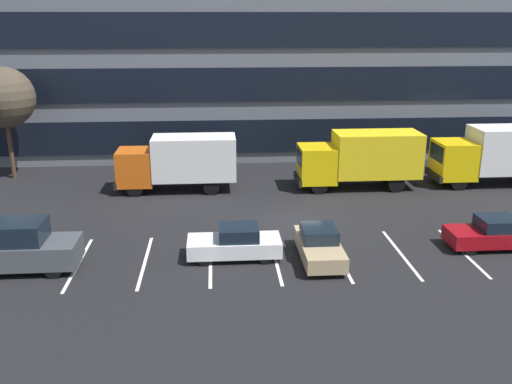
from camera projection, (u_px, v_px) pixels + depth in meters
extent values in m
plane|color=black|center=(293.00, 222.00, 28.36)|extent=(120.00, 120.00, 0.00)
cube|color=slate|center=(263.00, 55.00, 43.32)|extent=(41.98, 11.49, 14.40)
cube|color=black|center=(270.00, 136.00, 39.36)|extent=(40.30, 0.16, 2.30)
cube|color=black|center=(271.00, 84.00, 38.29)|extent=(40.30, 0.16, 2.30)
cube|color=black|center=(271.00, 30.00, 37.21)|extent=(40.30, 0.16, 2.30)
cube|color=silver|center=(78.00, 264.00, 23.55)|extent=(0.14, 5.40, 0.01)
cube|color=silver|center=(145.00, 262.00, 23.75)|extent=(0.14, 5.40, 0.01)
cube|color=silver|center=(211.00, 260.00, 23.94)|extent=(0.14, 5.40, 0.01)
cube|color=silver|center=(275.00, 258.00, 24.14)|extent=(0.14, 5.40, 0.01)
cube|color=silver|center=(339.00, 256.00, 24.34)|extent=(0.14, 5.40, 0.01)
cube|color=silver|center=(401.00, 254.00, 24.53)|extent=(0.14, 5.40, 0.01)
cube|color=silver|center=(462.00, 252.00, 24.73)|extent=(0.14, 5.40, 0.01)
cube|color=yellow|center=(454.00, 159.00, 34.18)|extent=(2.26, 2.46, 2.26)
cube|color=black|center=(437.00, 153.00, 33.96)|extent=(0.06, 2.07, 0.99)
cube|color=black|center=(434.00, 175.00, 34.39)|extent=(0.21, 2.46, 0.41)
cylinder|color=black|center=(459.00, 182.00, 33.51)|extent=(1.03, 0.31, 1.03)
cylinder|color=black|center=(445.00, 172.00, 35.52)|extent=(1.03, 0.31, 1.03)
cube|color=#D85914|center=(136.00, 167.00, 32.94)|extent=(2.07, 2.26, 2.07)
cube|color=black|center=(118.00, 161.00, 32.74)|extent=(0.06, 1.90, 0.91)
cube|color=white|center=(194.00, 158.00, 33.03)|extent=(4.90, 2.36, 2.54)
cube|color=black|center=(118.00, 182.00, 33.13)|extent=(0.19, 2.26, 0.38)
cylinder|color=black|center=(135.00, 189.00, 32.33)|extent=(0.94, 0.28, 0.94)
cylinder|color=black|center=(139.00, 179.00, 34.17)|extent=(0.94, 0.28, 0.94)
cylinder|color=black|center=(211.00, 187.00, 32.64)|extent=(0.94, 0.28, 0.94)
cylinder|color=black|center=(212.00, 178.00, 34.48)|extent=(0.94, 0.28, 0.94)
cube|color=yellow|center=(317.00, 164.00, 33.43)|extent=(2.16, 2.36, 2.16)
cube|color=black|center=(300.00, 157.00, 33.23)|extent=(0.06, 1.98, 0.95)
cube|color=yellow|center=(377.00, 154.00, 33.52)|extent=(5.10, 2.45, 2.65)
cube|color=black|center=(298.00, 179.00, 33.63)|extent=(0.20, 2.36, 0.39)
cylinder|color=black|center=(319.00, 186.00, 32.79)|extent=(0.98, 0.29, 0.98)
cylinder|color=black|center=(313.00, 176.00, 34.72)|extent=(0.98, 0.29, 0.98)
cylinder|color=black|center=(396.00, 184.00, 33.12)|extent=(0.98, 0.29, 0.98)
cylinder|color=black|center=(386.00, 175.00, 35.04)|extent=(0.98, 0.29, 0.98)
cube|color=#474C51|center=(21.00, 252.00, 22.78)|extent=(4.69, 1.99, 0.97)
cube|color=black|center=(12.00, 232.00, 22.49)|extent=(2.58, 1.75, 0.87)
cylinder|color=black|center=(65.00, 252.00, 23.84)|extent=(0.69, 0.22, 0.69)
cylinder|color=black|center=(53.00, 270.00, 22.18)|extent=(0.69, 0.22, 0.69)
cube|color=maroon|center=(492.00, 236.00, 25.07)|extent=(4.01, 1.68, 0.65)
cube|color=black|center=(498.00, 223.00, 24.90)|extent=(1.68, 1.48, 0.56)
cylinder|color=black|center=(471.00, 249.00, 24.37)|extent=(0.56, 0.21, 0.56)
cylinder|color=black|center=(457.00, 236.00, 25.75)|extent=(0.56, 0.21, 0.56)
cylinder|color=black|center=(510.00, 235.00, 25.93)|extent=(0.56, 0.21, 0.56)
cube|color=tan|center=(319.00, 248.00, 23.78)|extent=(1.66, 3.97, 0.65)
cube|color=black|center=(319.00, 233.00, 23.79)|extent=(1.46, 1.67, 0.55)
cylinder|color=black|center=(342.00, 266.00, 22.70)|extent=(0.20, 0.55, 0.55)
cylinder|color=black|center=(307.00, 267.00, 22.60)|extent=(0.20, 0.55, 0.55)
cylinder|color=black|center=(330.00, 242.00, 25.12)|extent=(0.20, 0.55, 0.55)
cylinder|color=black|center=(298.00, 243.00, 25.02)|extent=(0.20, 0.55, 0.55)
cube|color=white|center=(234.00, 246.00, 24.01)|extent=(4.03, 1.69, 0.66)
cube|color=black|center=(239.00, 232.00, 23.84)|extent=(1.69, 1.48, 0.56)
cylinder|color=black|center=(204.00, 259.00, 23.30)|extent=(0.56, 0.21, 0.56)
cylinder|color=black|center=(205.00, 246.00, 24.69)|extent=(0.56, 0.21, 0.56)
cylinder|color=black|center=(265.00, 258.00, 23.49)|extent=(0.56, 0.21, 0.56)
cylinder|color=black|center=(262.00, 244.00, 24.87)|extent=(0.56, 0.21, 0.56)
cylinder|color=#473323|center=(11.00, 150.00, 35.61)|extent=(0.28, 0.28, 3.74)
sphere|color=#4C4233|center=(4.00, 97.00, 34.60)|extent=(3.80, 3.80, 3.80)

